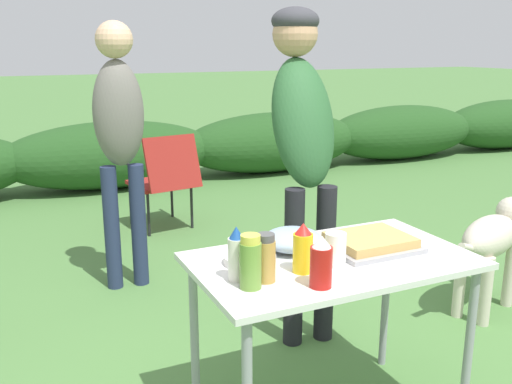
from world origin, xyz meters
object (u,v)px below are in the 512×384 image
Objects in this scene: dog at (493,239)px; paper_cup_stack at (335,249)px; food_tray at (370,242)px; ketchup_bottle at (321,263)px; spice_jar at (266,258)px; mixing_bowl at (293,240)px; plate_stack at (250,259)px; mayo_bottle at (236,255)px; camp_chair_green_behind_table at (165,177)px; standing_person_in_navy_coat at (302,129)px; standing_person_in_red_jacket at (119,129)px; folding_table at (332,276)px; mustard_bottle at (303,249)px; relish_jar at (250,262)px.

paper_cup_stack is at bearing -89.85° from dog.
food_tray is 1.90× the size of ketchup_bottle.
mixing_bowl is at bearing 44.92° from spice_jar.
plate_stack is at bearing -164.83° from mixing_bowl.
mayo_bottle reaches higher than food_tray.
ketchup_bottle reaches higher than camp_chair_green_behind_table.
food_tray is 0.20× the size of standing_person_in_navy_coat.
mixing_bowl is 0.14× the size of standing_person_in_red_jacket.
standing_person_in_red_jacket is at bearing -126.98° from camp_chair_green_behind_table.
standing_person_in_red_jacket reaches higher than paper_cup_stack.
dog is at bearing 16.50° from mayo_bottle.
standing_person_in_navy_coat reaches higher than mixing_bowl.
mixing_bowl is (-0.30, 0.12, 0.02)m from food_tray.
ketchup_bottle is 0.30m from mayo_bottle.
dog is at bearing 21.55° from paper_cup_stack.
standing_person_in_navy_coat is (0.63, 0.86, 0.31)m from spice_jar.
mayo_bottle is (-0.11, -0.12, 0.08)m from plate_stack.
folding_table is 6.24× the size of spice_jar.
standing_person_in_red_jacket is at bearing 133.27° from standing_person_in_navy_coat.
camp_chair_green_behind_table is at bearing 84.16° from mustard_bottle.
ketchup_bottle reaches higher than dog.
mayo_bottle is 1.12m from standing_person_in_navy_coat.
standing_person_in_red_jacket is (-0.13, 1.68, 0.29)m from plate_stack.
standing_person_in_red_jacket is (-0.35, 1.62, 0.26)m from mixing_bowl.
mixing_bowl is at bearing 107.70° from paper_cup_stack.
spice_jar is 2.96m from camp_chair_green_behind_table.
food_tray is at bearing 12.58° from spice_jar.
camp_chair_green_behind_table is (0.46, 2.91, -0.36)m from spice_jar.
plate_stack is 1.01× the size of mayo_bottle.
dog is at bearing 13.52° from mixing_bowl.
food_tray is at bearing -90.00° from dog.
food_tray is at bearing 5.98° from mayo_bottle.
camp_chair_green_behind_table is at bearing -171.29° from dog.
relish_jar is 2.00m from dog.
relish_jar reaches higher than dog.
paper_cup_stack is at bearing -4.22° from mayo_bottle.
paper_cup_stack reaches higher than mixing_bowl.
mayo_bottle is at bearing 175.78° from paper_cup_stack.
standing_person_in_red_jacket is (-0.74, 1.00, -0.08)m from standing_person_in_navy_coat.
mayo_bottle is 1.99m from dog.
dog is (1.77, 0.43, -0.32)m from plate_stack.
relish_jar reaches higher than spice_jar.
relish_jar is 0.23× the size of camp_chair_green_behind_table.
mayo_bottle is (-0.43, -0.04, 0.17)m from folding_table.
food_tray is 1.38m from dog.
mustard_bottle is 0.24m from relish_jar.
plate_stack reaches higher than dog.
mustard_bottle is at bearing -48.32° from plate_stack.
ketchup_bottle is 1.83m from dog.
mixing_bowl is 0.38m from mayo_bottle.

